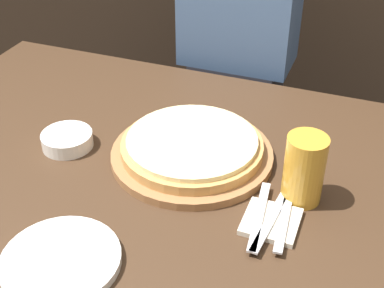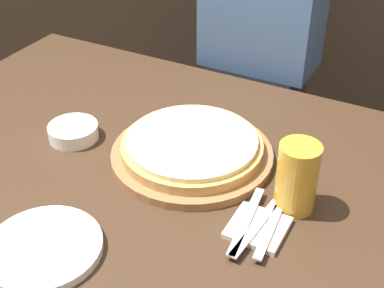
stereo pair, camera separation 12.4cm
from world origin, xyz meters
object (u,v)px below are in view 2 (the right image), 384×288
(pizza_on_board, at_px, (192,149))
(dinner_knife, at_px, (258,224))
(dinner_plate, at_px, (44,248))
(spoon, at_px, (270,229))
(diner_person, at_px, (257,84))
(fork, at_px, (246,220))
(side_bowl, at_px, (73,132))
(beer_glass, at_px, (297,175))

(pizza_on_board, height_order, dinner_knife, pizza_on_board)
(dinner_plate, bearing_deg, pizza_on_board, 74.87)
(dinner_plate, xyz_separation_m, spoon, (0.36, 0.24, 0.01))
(pizza_on_board, bearing_deg, diner_person, 96.18)
(fork, bearing_deg, side_bowl, 169.65)
(beer_glass, height_order, side_bowl, beer_glass)
(pizza_on_board, relative_size, spoon, 2.13)
(fork, height_order, spoon, same)
(side_bowl, relative_size, fork, 0.59)
(fork, relative_size, diner_person, 0.16)
(beer_glass, relative_size, diner_person, 0.11)
(dinner_plate, height_order, dinner_knife, dinner_plate)
(beer_glass, distance_m, fork, 0.14)
(fork, distance_m, diner_person, 0.79)
(fork, xyz_separation_m, spoon, (0.05, 0.00, 0.00))
(dinner_knife, distance_m, diner_person, 0.80)
(dinner_plate, relative_size, dinner_knife, 1.06)
(beer_glass, xyz_separation_m, spoon, (-0.01, -0.10, -0.07))
(spoon, height_order, diner_person, diner_person)
(side_bowl, bearing_deg, pizza_on_board, 11.66)
(pizza_on_board, distance_m, fork, 0.26)
(dinner_plate, bearing_deg, spoon, 33.94)
(dinner_knife, xyz_separation_m, spoon, (0.03, 0.00, 0.00))
(beer_glass, relative_size, fork, 0.73)
(side_bowl, bearing_deg, diner_person, 69.80)
(dinner_knife, relative_size, spoon, 1.17)
(beer_glass, height_order, dinner_plate, beer_glass)
(beer_glass, height_order, fork, beer_glass)
(diner_person, bearing_deg, pizza_on_board, -83.82)
(dinner_knife, xyz_separation_m, diner_person, (-0.29, 0.74, -0.11))
(beer_glass, height_order, dinner_knife, beer_glass)
(pizza_on_board, relative_size, beer_glass, 2.48)
(side_bowl, distance_m, dinner_knife, 0.54)
(pizza_on_board, relative_size, diner_person, 0.28)
(side_bowl, bearing_deg, dinner_knife, -9.87)
(dinner_knife, height_order, spoon, same)
(pizza_on_board, distance_m, side_bowl, 0.31)
(dinner_plate, relative_size, fork, 1.06)
(pizza_on_board, bearing_deg, side_bowl, -168.34)
(fork, height_order, dinner_knife, same)
(spoon, distance_m, diner_person, 0.81)
(pizza_on_board, distance_m, dinner_knife, 0.28)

